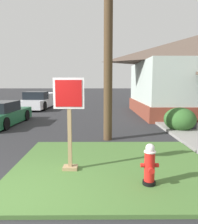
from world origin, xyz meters
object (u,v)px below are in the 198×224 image
at_px(fire_hydrant, 150,166).
at_px(stop_sign, 69,125).
at_px(manhole_cover, 58,157).
at_px(parked_sedan_green, 1,115).
at_px(utility_pole, 108,11).
at_px(pickup_truck_white, 39,101).
at_px(street_bench, 187,117).

height_order(fire_hydrant, stop_sign, stop_sign).
bearing_deg(fire_hydrant, manhole_cover, 139.30).
relative_size(parked_sedan_green, utility_pole, 0.47).
distance_m(fire_hydrant, manhole_cover, 3.08).
distance_m(stop_sign, manhole_cover, 1.73).
distance_m(fire_hydrant, pickup_truck_white, 15.83).
xyz_separation_m(fire_hydrant, parked_sedan_green, (-6.24, 7.11, 0.04)).
relative_size(stop_sign, parked_sedan_green, 0.51).
height_order(parked_sedan_green, utility_pole, utility_pole).
distance_m(stop_sign, street_bench, 7.34).
height_order(parked_sedan_green, pickup_truck_white, pickup_truck_white).
relative_size(manhole_cover, pickup_truck_white, 0.12).
relative_size(stop_sign, manhole_cover, 3.25).
relative_size(fire_hydrant, street_bench, 0.58).
distance_m(fire_hydrant, parked_sedan_green, 9.47).
distance_m(manhole_cover, utility_pole, 5.47).
distance_m(parked_sedan_green, utility_pole, 7.67).
xyz_separation_m(parked_sedan_green, pickup_truck_white, (0.04, 7.45, 0.08)).
relative_size(manhole_cover, utility_pole, 0.07).
bearing_deg(utility_pole, street_bench, 28.03).
bearing_deg(manhole_cover, fire_hydrant, -40.70).
bearing_deg(pickup_truck_white, parked_sedan_green, -90.30).
relative_size(pickup_truck_white, street_bench, 3.66).
bearing_deg(manhole_cover, parked_sedan_green, 127.52).
bearing_deg(fire_hydrant, utility_pole, 99.89).
height_order(stop_sign, pickup_truck_white, stop_sign).
bearing_deg(parked_sedan_green, fire_hydrant, -48.72).
relative_size(stop_sign, utility_pole, 0.24).
bearing_deg(street_bench, manhole_cover, -143.42).
height_order(pickup_truck_white, utility_pole, utility_pole).
bearing_deg(fire_hydrant, parked_sedan_green, 131.28).
height_order(manhole_cover, pickup_truck_white, pickup_truck_white).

